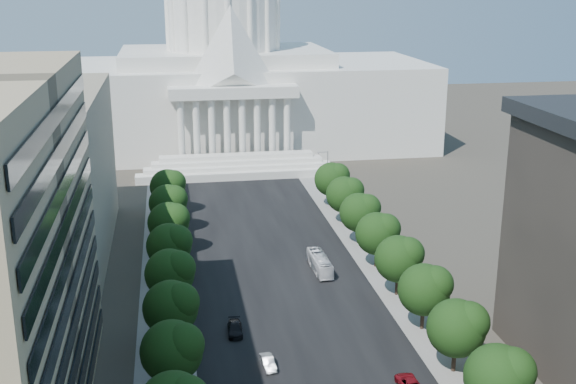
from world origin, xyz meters
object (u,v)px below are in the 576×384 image
car_silver (268,363)px  car_dark_b (235,329)px  car_red (409,383)px  city_bus (320,263)px

car_silver → car_dark_b: size_ratio=0.84×
car_red → city_bus: (-3.23, 38.66, 0.72)m
car_silver → city_bus: city_bus is taller
city_bus → car_silver: bearing=-115.4°
car_red → car_dark_b: (-20.04, 18.01, 0.01)m
car_red → city_bus: 38.80m
car_silver → city_bus: bearing=60.8°
car_red → city_bus: city_bus is taller
car_red → car_dark_b: car_dark_b is taller
car_red → city_bus: size_ratio=0.51×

